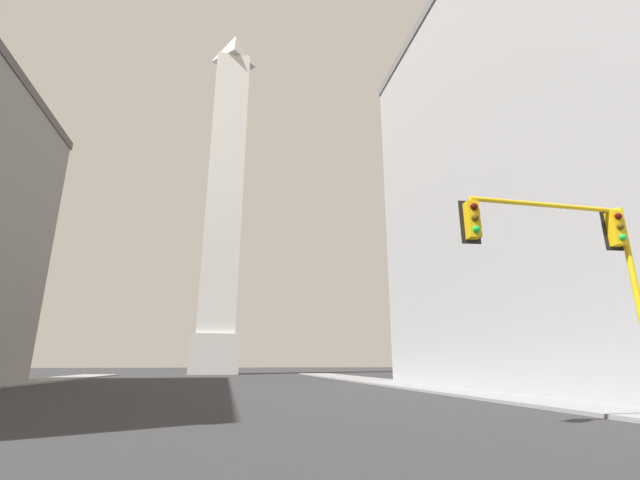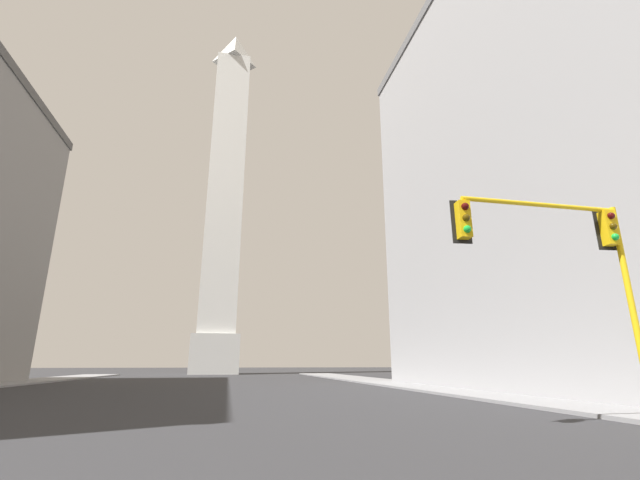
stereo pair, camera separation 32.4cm
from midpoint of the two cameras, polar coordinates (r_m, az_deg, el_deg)
name	(u,v)px [view 2 (the right image)]	position (r m, az deg, el deg)	size (l,w,h in m)	color
sidewalk_right	(441,389)	(31.96, 16.11, -18.50)	(5.00, 90.91, 0.15)	gray
building_right	(637,154)	(38.30, 36.82, 9.12)	(25.14, 35.48, 31.93)	#9E9EA0
obelisk	(226,193)	(82.91, -12.33, 6.11)	(7.96, 7.96, 68.31)	silver
traffic_light_near_right	(570,251)	(14.91, 30.91, -1.26)	(5.72, 0.52, 6.48)	yellow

